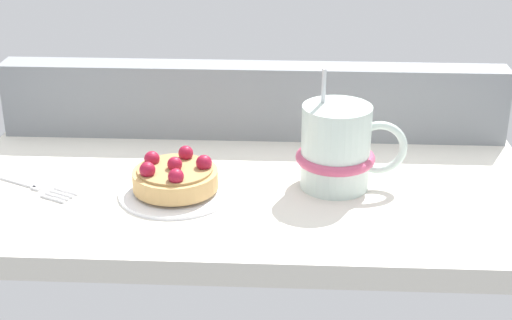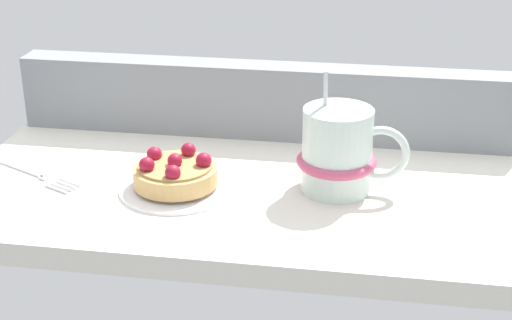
% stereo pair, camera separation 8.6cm
% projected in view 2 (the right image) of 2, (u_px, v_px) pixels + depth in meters
% --- Properties ---
extents(ground_plane, '(0.67, 0.35, 0.03)m').
position_uv_depth(ground_plane, '(247.00, 194.00, 0.90)').
color(ground_plane, silver).
extents(window_rail_back, '(0.66, 0.05, 0.10)m').
position_uv_depth(window_rail_back, '(267.00, 101.00, 1.01)').
color(window_rail_back, gray).
rests_on(window_rail_back, ground_plane).
extents(dessert_plate, '(0.13, 0.13, 0.01)m').
position_uv_depth(dessert_plate, '(176.00, 187.00, 0.87)').
color(dessert_plate, white).
rests_on(dessert_plate, ground_plane).
extents(raspberry_tart, '(0.10, 0.10, 0.04)m').
position_uv_depth(raspberry_tart, '(175.00, 172.00, 0.87)').
color(raspberry_tart, tan).
rests_on(raspberry_tart, dessert_plate).
extents(coffee_mug, '(0.13, 0.09, 0.14)m').
position_uv_depth(coffee_mug, '(339.00, 150.00, 0.86)').
color(coffee_mug, silver).
rests_on(coffee_mug, ground_plane).
extents(dessert_fork, '(0.15, 0.09, 0.01)m').
position_uv_depth(dessert_fork, '(28.00, 172.00, 0.91)').
color(dessert_fork, silver).
rests_on(dessert_fork, ground_plane).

